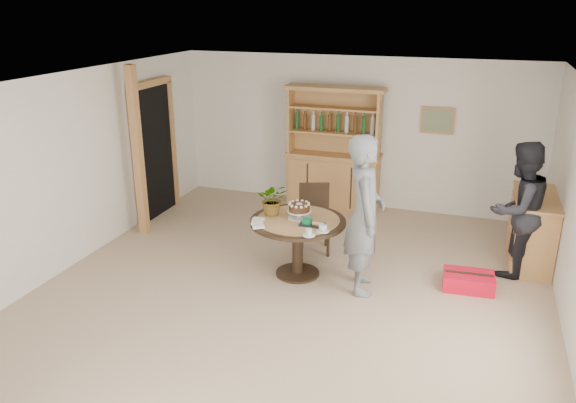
% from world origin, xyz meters
% --- Properties ---
extents(ground, '(7.00, 7.00, 0.00)m').
position_xyz_m(ground, '(0.00, 0.00, 0.00)').
color(ground, tan).
rests_on(ground, ground).
extents(room_shell, '(6.04, 7.04, 2.52)m').
position_xyz_m(room_shell, '(0.00, 0.01, 1.74)').
color(room_shell, white).
rests_on(room_shell, ground).
extents(doorway, '(0.13, 1.10, 2.18)m').
position_xyz_m(doorway, '(-2.93, 2.00, 1.11)').
color(doorway, black).
rests_on(doorway, ground).
extents(pine_post, '(0.12, 0.12, 2.50)m').
position_xyz_m(pine_post, '(-2.70, 1.20, 1.25)').
color(pine_post, tan).
rests_on(pine_post, ground).
extents(hutch, '(1.62, 0.54, 2.04)m').
position_xyz_m(hutch, '(-0.30, 3.24, 0.69)').
color(hutch, tan).
rests_on(hutch, ground).
extents(sideboard, '(0.54, 1.26, 0.94)m').
position_xyz_m(sideboard, '(2.74, 2.00, 0.47)').
color(sideboard, tan).
rests_on(sideboard, ground).
extents(dining_table, '(1.20, 1.20, 0.76)m').
position_xyz_m(dining_table, '(-0.08, 0.65, 0.60)').
color(dining_table, black).
rests_on(dining_table, ground).
extents(dining_chair, '(0.54, 0.54, 0.95)m').
position_xyz_m(dining_chair, '(-0.11, 1.47, 0.54)').
color(dining_chair, black).
rests_on(dining_chair, ground).
extents(birthday_cake, '(0.30, 0.30, 0.20)m').
position_xyz_m(birthday_cake, '(-0.08, 0.70, 0.88)').
color(birthday_cake, white).
rests_on(birthday_cake, dining_table).
extents(flower_vase, '(0.47, 0.44, 0.42)m').
position_xyz_m(flower_vase, '(-0.43, 0.70, 0.97)').
color(flower_vase, '#3F7233').
rests_on(flower_vase, dining_table).
extents(gift_tray, '(0.30, 0.20, 0.08)m').
position_xyz_m(gift_tray, '(0.13, 0.53, 0.79)').
color(gift_tray, black).
rests_on(gift_tray, dining_table).
extents(coffee_cup_a, '(0.15, 0.15, 0.09)m').
position_xyz_m(coffee_cup_a, '(0.32, 0.37, 0.80)').
color(coffee_cup_a, white).
rests_on(coffee_cup_a, dining_table).
extents(coffee_cup_b, '(0.15, 0.15, 0.08)m').
position_xyz_m(coffee_cup_b, '(0.20, 0.20, 0.79)').
color(coffee_cup_b, white).
rests_on(coffee_cup_b, dining_table).
extents(napkins, '(0.24, 0.33, 0.03)m').
position_xyz_m(napkins, '(-0.49, 0.34, 0.77)').
color(napkins, white).
rests_on(napkins, dining_table).
extents(teen_boy, '(0.62, 0.79, 1.92)m').
position_xyz_m(teen_boy, '(0.77, 0.55, 0.96)').
color(teen_boy, slate).
rests_on(teen_boy, ground).
extents(adult_person, '(1.07, 1.06, 1.74)m').
position_xyz_m(adult_person, '(2.50, 1.58, 0.87)').
color(adult_person, black).
rests_on(adult_person, ground).
extents(red_suitcase, '(0.63, 0.44, 0.21)m').
position_xyz_m(red_suitcase, '(2.01, 0.96, 0.10)').
color(red_suitcase, red).
rests_on(red_suitcase, ground).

